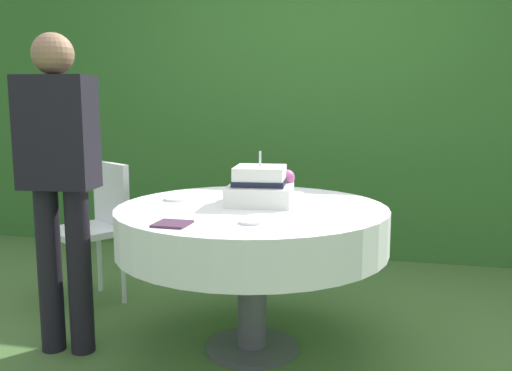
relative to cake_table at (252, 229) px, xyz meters
name	(u,v)px	position (x,y,z in m)	size (l,w,h in m)	color
ground_plane	(252,348)	(0.00, 0.00, -0.64)	(20.00, 20.00, 0.00)	#476B33
foliage_hedge	(309,122)	(0.00, 2.05, 0.47)	(6.53, 0.48, 2.22)	#336628
cake_table	(252,229)	(0.00, 0.00, 0.00)	(1.36, 1.36, 0.76)	#4C4C51
wedding_cake	(261,187)	(0.03, 0.08, 0.20)	(0.35, 0.36, 0.27)	white
serving_plate_near	(291,194)	(0.13, 0.39, 0.12)	(0.15, 0.15, 0.01)	white
serving_plate_far	(178,199)	(-0.43, 0.08, 0.12)	(0.15, 0.15, 0.01)	white
serving_plate_left	(251,222)	(0.09, -0.38, 0.12)	(0.10, 0.10, 0.01)	white
napkin_stack	(172,224)	(-0.23, -0.49, 0.12)	(0.14, 0.14, 0.01)	#4C2D47
garden_chair	(98,218)	(-1.13, 0.46, -0.10)	(0.55, 0.55, 0.89)	white
standing_person	(59,172)	(-0.92, -0.24, 0.29)	(0.38, 0.24, 1.60)	black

